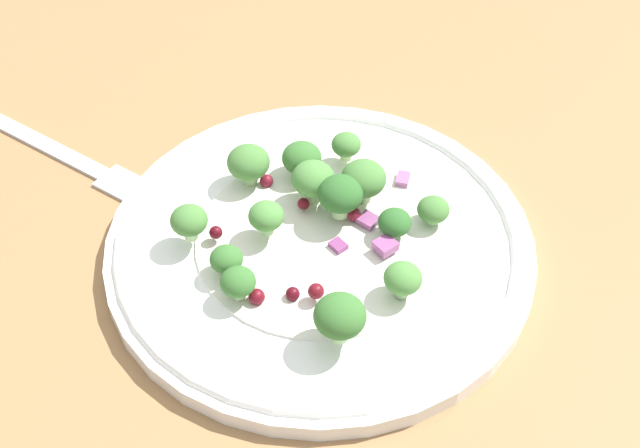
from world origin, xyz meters
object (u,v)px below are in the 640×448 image
Objects in this scene: broccoli_floret_1 at (237,281)px; fork at (57,150)px; plate at (320,244)px; broccoli_floret_0 at (364,179)px; broccoli_floret_2 at (226,260)px.

broccoli_floret_1 reaches higher than fork.
plate is 1.51× the size of fork.
broccoli_floret_0 is 1.45× the size of broccoli_floret_2.
broccoli_floret_0 is 0.16× the size of fork.
broccoli_floret_2 reaches higher than plate.
broccoli_floret_0 is at bearing -140.49° from fork.
broccoli_floret_2 is (0.73, 6.20, 1.73)cm from plate.
broccoli_floret_0 reaches higher than broccoli_floret_1.
plate is 4.96cm from broccoli_floret_0.
broccoli_floret_2 is at bearing -10.26° from broccoli_floret_1.
fork is (18.38, 10.18, -0.61)cm from plate.
broccoli_floret_1 is 0.12× the size of fork.
broccoli_floret_0 is 1.37× the size of broccoli_floret_1.
broccoli_floret_1 is at bearing -169.43° from fork.
broccoli_floret_0 is 10.87cm from broccoli_floret_1.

